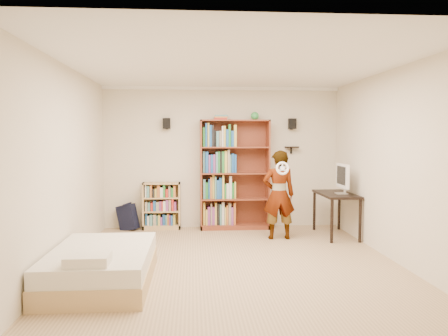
{
  "coord_description": "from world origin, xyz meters",
  "views": [
    {
      "loc": [
        -0.57,
        -5.9,
        1.73
      ],
      "look_at": [
        -0.1,
        0.6,
        1.28
      ],
      "focal_mm": 35.0,
      "sensor_mm": 36.0,
      "label": 1
    }
  ],
  "objects_px": {
    "tall_bookshelf": "(235,175)",
    "low_bookshelf": "(162,206)",
    "computer_desk": "(336,214)",
    "person": "(279,195)",
    "daybed": "(102,262)"
  },
  "relations": [
    {
      "from": "tall_bookshelf",
      "to": "low_bookshelf",
      "type": "relative_size",
      "value": 2.34
    },
    {
      "from": "low_bookshelf",
      "to": "computer_desk",
      "type": "height_order",
      "value": "low_bookshelf"
    },
    {
      "from": "tall_bookshelf",
      "to": "computer_desk",
      "type": "distance_m",
      "value": 1.99
    },
    {
      "from": "computer_desk",
      "to": "person",
      "type": "xyz_separation_m",
      "value": [
        -1.05,
        -0.15,
        0.38
      ]
    },
    {
      "from": "computer_desk",
      "to": "person",
      "type": "relative_size",
      "value": 0.73
    },
    {
      "from": "person",
      "to": "daybed",
      "type": "bearing_deg",
      "value": 39.59
    },
    {
      "from": "daybed",
      "to": "person",
      "type": "height_order",
      "value": "person"
    },
    {
      "from": "low_bookshelf",
      "to": "person",
      "type": "distance_m",
      "value": 2.29
    },
    {
      "from": "computer_desk",
      "to": "low_bookshelf",
      "type": "bearing_deg",
      "value": 165.33
    },
    {
      "from": "computer_desk",
      "to": "daybed",
      "type": "relative_size",
      "value": 0.63
    },
    {
      "from": "person",
      "to": "low_bookshelf",
      "type": "bearing_deg",
      "value": -25.2
    },
    {
      "from": "low_bookshelf",
      "to": "daybed",
      "type": "bearing_deg",
      "value": -99.13
    },
    {
      "from": "daybed",
      "to": "person",
      "type": "bearing_deg",
      "value": 39.75
    },
    {
      "from": "low_bookshelf",
      "to": "daybed",
      "type": "relative_size",
      "value": 0.5
    },
    {
      "from": "tall_bookshelf",
      "to": "computer_desk",
      "type": "relative_size",
      "value": 1.85
    }
  ]
}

